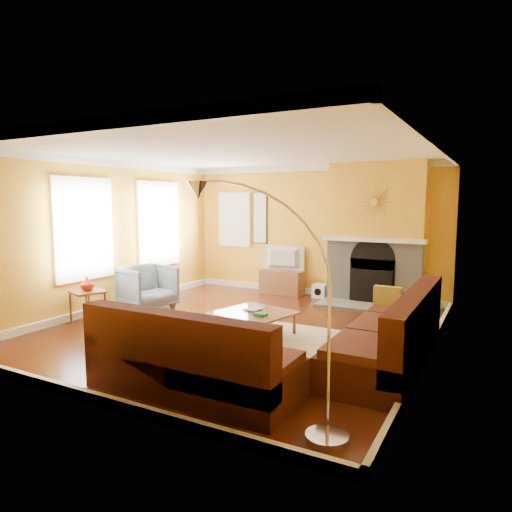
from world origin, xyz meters
The scene contains 27 objects.
floor centered at (0.00, 0.00, -0.01)m, with size 5.50×6.00×0.02m, color #572412.
ceiling centered at (0.00, 0.00, 2.71)m, with size 5.50×6.00×0.02m, color white.
wall_back centered at (0.00, 3.01, 1.35)m, with size 5.50×0.02×2.70m, color gold.
wall_front centered at (0.00, -3.01, 1.35)m, with size 5.50×0.02×2.70m, color gold.
wall_left centered at (-2.76, 0.00, 1.35)m, with size 0.02×6.00×2.70m, color gold.
wall_right centered at (2.76, 0.00, 1.35)m, with size 0.02×6.00×2.70m, color gold.
baseboard centered at (0.00, 0.00, 0.06)m, with size 5.50×6.00×0.12m, color white, non-canonical shape.
crown_molding centered at (0.00, 0.00, 2.64)m, with size 5.50×6.00×0.12m, color white, non-canonical shape.
window_left_near centered at (-2.72, 1.30, 1.50)m, with size 0.06×1.22×1.72m, color white.
window_left_far centered at (-2.72, -0.60, 1.50)m, with size 0.06×1.22×1.72m, color white.
window_back centered at (-1.90, 2.96, 1.55)m, with size 0.82×0.06×1.22m, color white.
wall_art centered at (-1.25, 2.97, 1.60)m, with size 0.34×0.04×1.14m, color white.
fireplace centered at (1.35, 2.80, 1.35)m, with size 1.80×0.40×2.70m, color gray, non-canonical shape.
mantel centered at (1.35, 2.56, 1.25)m, with size 1.92×0.22×0.08m, color white.
hearth centered at (1.35, 2.25, 0.03)m, with size 1.80×0.70×0.06m, color gray.
sunburst centered at (1.35, 2.57, 1.95)m, with size 0.70×0.04×0.70m, color olive, non-canonical shape.
rug centered at (0.35, -0.30, 0.01)m, with size 2.40×1.80×0.02m, color beige.
sectional_sofa centered at (1.20, -0.85, 0.45)m, with size 3.10×3.70×0.90m, color #3D1813, non-canonical shape.
coffee_table centered at (0.40, -0.35, 0.20)m, with size 0.99×0.99×0.39m, color white, non-canonical shape.
media_console centered at (-0.60, 2.75, 0.25)m, with size 0.91×0.41×0.50m, color brown.
tv centered at (-0.60, 2.75, 0.76)m, with size 0.91×0.12×0.52m, color black.
subwoofer centered at (0.25, 2.78, 0.14)m, with size 0.27×0.27×0.27m, color white.
armchair centered at (-2.20, 0.35, 0.40)m, with size 0.85×0.87×0.79m, color gray.
side_table centered at (-2.40, -0.85, 0.26)m, with size 0.47×0.47×0.52m, color brown, non-canonical shape.
vase centered at (-2.40, -0.85, 0.63)m, with size 0.22×0.22×0.23m, color red.
book centered at (0.25, -0.25, 0.41)m, with size 0.20×0.27×0.03m, color white.
arc_lamp centered at (1.72, -2.55, 1.07)m, with size 1.36×0.36×2.14m, color silver, non-canonical shape.
Camera 1 is at (3.47, -5.94, 1.96)m, focal length 32.00 mm.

